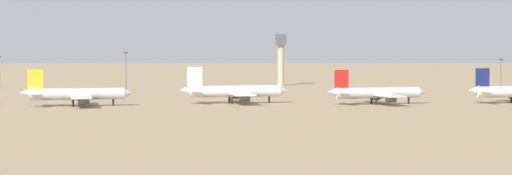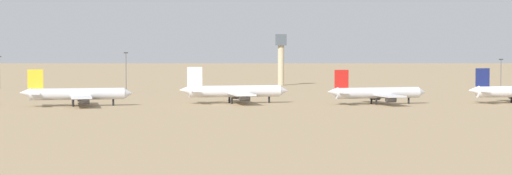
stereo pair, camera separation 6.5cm
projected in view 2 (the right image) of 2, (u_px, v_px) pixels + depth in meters
ground at (230, 103)px, 332.20m from camera, size 4000.00×4000.00×0.00m
ridge_west at (175, 28)px, 1346.05m from camera, size 468.16×458.32×88.03m
parked_jet_yellow_2 at (76, 94)px, 313.96m from camera, size 37.67×31.96×12.45m
parked_jet_white_3 at (234, 91)px, 328.78m from camera, size 39.08×33.11×12.91m
parked_jet_red_4 at (377, 93)px, 323.42m from camera, size 36.46×31.08×12.07m
control_tower at (281, 54)px, 470.41m from camera, size 5.20×5.20×25.81m
light_pole_west at (126, 70)px, 392.53m from camera, size 1.80×0.50×17.44m
light_pole_mid at (501, 72)px, 415.37m from camera, size 1.80×0.50×14.28m
light_pole_east at (0, 70)px, 436.02m from camera, size 1.80×0.50×15.23m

